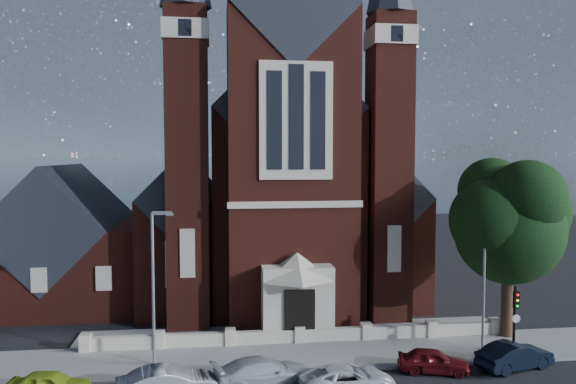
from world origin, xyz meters
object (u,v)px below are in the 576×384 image
at_px(street_tree, 513,223).
at_px(street_lamp_right, 486,270).
at_px(car_silver_a, 168,384).
at_px(car_silver_b, 263,373).
at_px(car_dark_red, 433,361).
at_px(car_white_suv, 347,379).
at_px(parish_hall, 64,249).
at_px(traffic_signal, 515,313).
at_px(car_navy, 515,356).
at_px(church, 272,187).
at_px(street_lamp_left, 155,279).

bearing_deg(street_tree, street_lamp_right, -145.74).
xyz_separation_m(car_silver_a, car_silver_b, (4.35, 0.93, -0.04)).
bearing_deg(car_dark_red, car_silver_a, 112.81).
xyz_separation_m(street_tree, car_white_suv, (-11.40, -6.12, -6.34)).
relative_size(parish_hall, traffic_signal, 3.05).
xyz_separation_m(street_tree, car_dark_red, (-6.53, -4.35, -6.35)).
height_order(traffic_signal, car_navy, traffic_signal).
distance_m(church, car_dark_red, 23.67).
xyz_separation_m(traffic_signal, car_navy, (-0.61, -1.14, -1.90)).
xyz_separation_m(car_silver_b, car_dark_red, (8.68, 0.67, -0.09)).
relative_size(car_silver_a, car_silver_b, 0.94).
distance_m(church, street_lamp_right, 21.76).
xyz_separation_m(street_tree, street_lamp_right, (-2.51, -1.71, -2.36)).
bearing_deg(street_lamp_left, traffic_signal, -4.76).
bearing_deg(street_lamp_right, traffic_signal, -59.99).
bearing_deg(car_dark_red, car_white_suv, 125.75).
distance_m(street_tree, street_lamp_right, 3.84).
xyz_separation_m(church, car_white_suv, (1.20, -23.35, -7.56)).
relative_size(traffic_signal, car_white_suv, 0.89).
distance_m(traffic_signal, car_silver_b, 13.85).
bearing_deg(traffic_signal, car_silver_b, -172.73).
bearing_deg(car_dark_red, street_lamp_left, 95.12).
distance_m(traffic_signal, car_dark_red, 5.42).
distance_m(parish_hall, traffic_signal, 31.20).
xyz_separation_m(street_lamp_right, car_silver_b, (-12.70, -3.31, -3.90)).
xyz_separation_m(car_silver_b, car_white_suv, (3.81, -1.10, -0.08)).
distance_m(parish_hall, car_silver_a, 20.62).
height_order(street_lamp_right, car_silver_b, street_lamp_right).
relative_size(car_white_suv, car_navy, 1.08).
height_order(street_tree, car_silver_a, street_tree).
height_order(street_tree, street_lamp_left, street_tree).
bearing_deg(traffic_signal, car_dark_red, -167.79).
height_order(car_silver_b, car_navy, car_silver_b).
height_order(parish_hall, street_lamp_left, parish_hall).
bearing_deg(street_lamp_right, church, 118.04).
xyz_separation_m(church, car_navy, (10.39, -21.65, -7.50)).
bearing_deg(car_silver_a, car_silver_b, -89.08).
bearing_deg(street_lamp_left, car_white_suv, -25.83).
height_order(traffic_signal, car_dark_red, traffic_signal).
distance_m(street_tree, car_white_suv, 14.41).
height_order(traffic_signal, car_silver_b, traffic_signal).
height_order(street_lamp_left, car_dark_red, street_lamp_left).
xyz_separation_m(street_lamp_left, car_dark_red, (13.98, -2.64, -3.99)).
xyz_separation_m(street_lamp_right, car_navy, (0.30, -2.71, -3.91)).
xyz_separation_m(church, street_tree, (12.60, -17.23, -1.23)).
bearing_deg(car_navy, street_lamp_left, 64.91).
bearing_deg(street_lamp_right, car_navy, -83.72).
height_order(church, car_dark_red, church).
height_order(parish_hall, street_tree, street_tree).
height_order(church, street_lamp_left, church).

